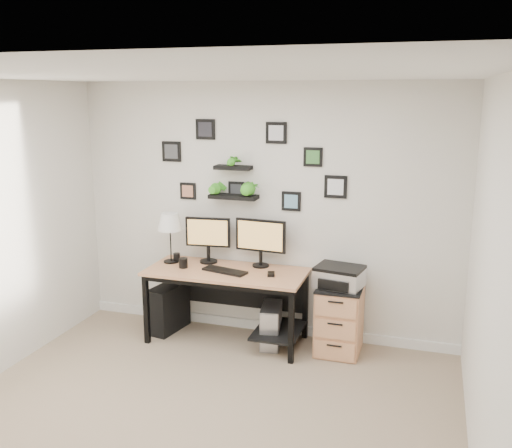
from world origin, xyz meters
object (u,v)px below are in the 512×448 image
at_px(desk, 231,281).
at_px(monitor_right, 261,239).
at_px(printer, 339,276).
at_px(pc_tower_black, 169,308).
at_px(pc_tower_grey, 271,325).
at_px(file_cabinet, 339,319).
at_px(monitor_left, 208,236).
at_px(table_lamp, 170,223).
at_px(mug, 183,263).

relative_size(desk, monitor_right, 3.01).
relative_size(desk, printer, 3.28).
distance_m(desk, printer, 1.10).
height_order(desk, pc_tower_black, desk).
distance_m(pc_tower_grey, file_cabinet, 0.69).
bearing_deg(monitor_left, table_lamp, -164.76).
bearing_deg(file_cabinet, printer, -132.99).
height_order(monitor_left, mug, monitor_left).
relative_size(monitor_left, monitor_right, 0.91).
height_order(desk, file_cabinet, desk).
bearing_deg(monitor_left, mug, -125.02).
bearing_deg(monitor_right, pc_tower_grey, -49.30).
distance_m(monitor_left, table_lamp, 0.42).
xyz_separation_m(mug, pc_tower_black, (-0.24, 0.12, -0.55)).
bearing_deg(monitor_left, pc_tower_black, -162.26).
bearing_deg(desk, printer, 2.36).
bearing_deg(monitor_right, pc_tower_black, -170.80).
distance_m(table_lamp, mug, 0.45).
distance_m(monitor_left, file_cabinet, 1.57).
relative_size(mug, pc_tower_grey, 0.23).
relative_size(table_lamp, printer, 1.08).
bearing_deg(monitor_right, desk, -143.00).
xyz_separation_m(pc_tower_grey, file_cabinet, (0.67, 0.07, 0.13)).
bearing_deg(pc_tower_black, file_cabinet, 10.55).
xyz_separation_m(monitor_left, mug, (-0.17, -0.25, -0.23)).
bearing_deg(pc_tower_grey, desk, 178.76).
relative_size(monitor_left, mug, 4.79).
bearing_deg(file_cabinet, pc_tower_black, -179.22).
bearing_deg(monitor_right, printer, -9.98).
bearing_deg(pc_tower_black, monitor_right, 18.97).
bearing_deg(monitor_left, printer, -4.95).
relative_size(file_cabinet, printer, 1.38).
relative_size(desk, pc_tower_grey, 3.62).
bearing_deg(printer, pc_tower_grey, -175.32).
height_order(monitor_right, pc_tower_black, monitor_right).
xyz_separation_m(mug, pc_tower_grey, (0.91, 0.07, -0.59)).
relative_size(table_lamp, file_cabinet, 0.78).
bearing_deg(monitor_right, table_lamp, -172.20).
height_order(file_cabinet, printer, printer).
distance_m(monitor_right, table_lamp, 0.96).
relative_size(monitor_right, pc_tower_grey, 1.20).
bearing_deg(monitor_right, file_cabinet, -8.95).
xyz_separation_m(desk, monitor_left, (-0.31, 0.17, 0.41)).
bearing_deg(desk, file_cabinet, 3.03).
bearing_deg(mug, printer, 4.64).
bearing_deg(printer, monitor_left, 175.05).
relative_size(monitor_right, printer, 1.09).
relative_size(pc_tower_black, file_cabinet, 0.74).
bearing_deg(printer, desk, -177.64).
bearing_deg(printer, mug, -175.36).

